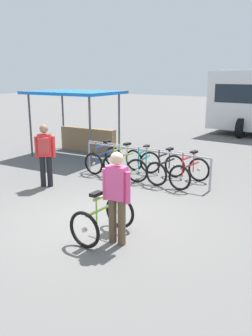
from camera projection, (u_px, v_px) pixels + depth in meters
ground_plane at (98, 221)px, 7.32m from camera, size 80.00×80.00×0.00m
bike_rack_rail at (144, 156)px, 9.97m from camera, size 3.91×0.10×0.88m
racked_bike_blue at (104, 159)px, 10.98m from camera, size 0.67×1.10×0.97m
racked_bike_lime at (123, 162)px, 10.62m from camera, size 0.82×1.19×0.97m
racked_bike_teal at (144, 165)px, 10.25m from camera, size 0.80×1.17×0.97m
racked_bike_black at (166, 169)px, 9.89m from camera, size 0.73×1.14×0.97m
racked_bike_red at (190, 172)px, 9.53m from camera, size 0.79×1.19×0.98m
featured_bicycle at (107, 210)px, 6.57m from camera, size 0.72×1.22×1.09m
person_with_featured_bike at (117, 194)px, 6.12m from camera, size 0.53×0.22×1.64m
pedestrian_with_backpack at (45, 152)px, 9.29m from camera, size 0.48×0.45×1.64m
market_stall at (81, 116)px, 13.13m from camera, size 3.17×2.40×2.30m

